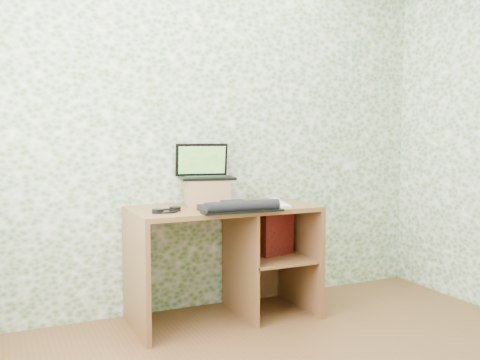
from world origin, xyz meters
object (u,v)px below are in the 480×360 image
desk (232,245)px  notepad (271,204)px  riser (207,192)px  keyboard (238,207)px  laptop (205,171)px

desk → notepad: notepad is taller
riser → notepad: (0.36, -0.24, -0.08)m
keyboard → notepad: bearing=27.0°
desk → notepad: size_ratio=4.12×
laptop → notepad: (0.36, -0.27, -0.22)m
keyboard → laptop: bearing=102.5°
desk → riser: size_ratio=4.26×
laptop → keyboard: size_ratio=0.77×
riser → keyboard: 0.38m
riser → notepad: 0.44m
desk → riser: riser is taller
keyboard → notepad: 0.33m
riser → notepad: size_ratio=0.97×
desk → keyboard: (-0.07, -0.25, 0.29)m
riser → laptop: size_ratio=0.71×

